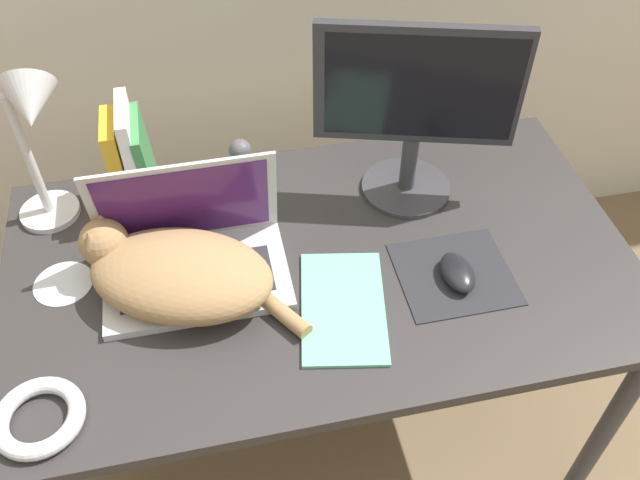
# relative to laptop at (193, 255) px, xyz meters

# --- Properties ---
(desk) EXTENTS (1.32, 0.75, 0.70)m
(desk) POSITION_rel_laptop_xyz_m (0.26, -0.03, -0.12)
(desk) COLOR #2D2B2B
(desk) RESTS_ON ground_plane
(laptop) EXTENTS (0.37, 0.24, 0.25)m
(laptop) POSITION_rel_laptop_xyz_m (0.00, 0.00, 0.00)
(laptop) COLOR #B7B7BC
(laptop) RESTS_ON desk
(cat) EXTENTS (0.44, 0.35, 0.14)m
(cat) POSITION_rel_laptop_xyz_m (-0.04, -0.05, 0.01)
(cat) COLOR #99754C
(cat) RESTS_ON desk
(external_monitor) EXTENTS (0.42, 0.21, 0.42)m
(external_monitor) POSITION_rel_laptop_xyz_m (0.50, 0.15, 0.18)
(external_monitor) COLOR #333338
(external_monitor) RESTS_ON desk
(mousepad) EXTENTS (0.23, 0.22, 0.00)m
(mousepad) POSITION_rel_laptop_xyz_m (0.52, -0.12, -0.05)
(mousepad) COLOR #232328
(mousepad) RESTS_ON desk
(computer_mouse) EXTENTS (0.06, 0.11, 0.04)m
(computer_mouse) POSITION_rel_laptop_xyz_m (0.52, -0.14, -0.03)
(computer_mouse) COLOR black
(computer_mouse) RESTS_ON mousepad
(book_row) EXTENTS (0.09, 0.15, 0.26)m
(book_row) POSITION_rel_laptop_xyz_m (-0.10, 0.24, 0.07)
(book_row) COLOR gold
(book_row) RESTS_ON desk
(desk_lamp) EXTENTS (0.17, 0.17, 0.38)m
(desk_lamp) POSITION_rel_laptop_xyz_m (-0.27, 0.21, 0.20)
(desk_lamp) COLOR silver
(desk_lamp) RESTS_ON desk
(cable_coil) EXTENTS (0.16, 0.16, 0.03)m
(cable_coil) POSITION_rel_laptop_xyz_m (-0.29, -0.29, -0.03)
(cable_coil) COLOR silver
(cable_coil) RESTS_ON desk
(notepad) EXTENTS (0.21, 0.30, 0.01)m
(notepad) POSITION_rel_laptop_xyz_m (0.27, -0.16, -0.04)
(notepad) COLOR #6BBC93
(notepad) RESTS_ON desk
(webcam) EXTENTS (0.05, 0.05, 0.08)m
(webcam) POSITION_rel_laptop_xyz_m (0.14, 0.31, 0.00)
(webcam) COLOR #232328
(webcam) RESTS_ON desk
(cd_disc) EXTENTS (0.12, 0.12, 0.00)m
(cd_disc) POSITION_rel_laptop_xyz_m (-0.27, 0.02, -0.05)
(cd_disc) COLOR silver
(cd_disc) RESTS_ON desk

